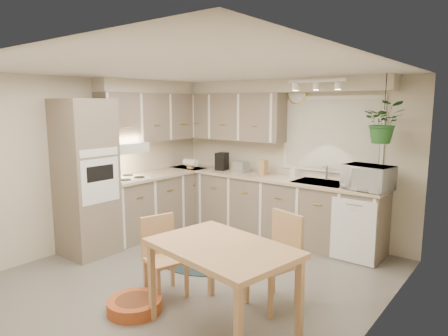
{
  "coord_description": "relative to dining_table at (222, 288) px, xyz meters",
  "views": [
    {
      "loc": [
        3.02,
        -3.38,
        2.02
      ],
      "look_at": [
        -0.05,
        0.55,
        1.23
      ],
      "focal_mm": 32.0,
      "sensor_mm": 36.0,
      "label": 1
    }
  ],
  "objects": [
    {
      "name": "wall_front",
      "position": [
        -0.95,
        -1.35,
        0.8
      ],
      "size": [
        4.0,
        0.04,
        2.4
      ],
      "primitive_type": "cube",
      "color": "beige",
      "rests_on": "floor"
    },
    {
      "name": "wall_back",
      "position": [
        -0.95,
        2.85,
        0.8
      ],
      "size": [
        4.0,
        0.04,
        2.4
      ],
      "primitive_type": "cube",
      "color": "beige",
      "rests_on": "floor"
    },
    {
      "name": "track_light_bar",
      "position": [
        -0.25,
        2.3,
        1.93
      ],
      "size": [
        0.8,
        0.04,
        0.04
      ],
      "primitive_type": "cube",
      "color": "white",
      "rests_on": "ceiling"
    },
    {
      "name": "floor",
      "position": [
        -0.95,
        0.75,
        -0.4
      ],
      "size": [
        4.2,
        4.2,
        0.0
      ],
      "primitive_type": "plane",
      "color": "#68655C",
      "rests_on": "ground"
    },
    {
      "name": "window_blinds",
      "position": [
        -0.25,
        2.82,
        1.2
      ],
      "size": [
        1.4,
        0.02,
        1.0
      ],
      "primitive_type": "cube",
      "color": "white",
      "rests_on": "wall_back"
    },
    {
      "name": "oven_stack",
      "position": [
        -2.62,
        0.38,
        0.65
      ],
      "size": [
        0.65,
        0.65,
        2.1
      ],
      "primitive_type": "cube",
      "color": "gray",
      "rests_on": "floor"
    },
    {
      "name": "counter_left",
      "position": [
        -2.64,
        1.63,
        0.52
      ],
      "size": [
        0.64,
        1.89,
        0.04
      ],
      "primitive_type": "cube",
      "color": "#BEB28A",
      "rests_on": "base_cab_left"
    },
    {
      "name": "base_cab_back",
      "position": [
        -1.15,
        2.55,
        0.05
      ],
      "size": [
        3.6,
        0.6,
        0.9
      ],
      "primitive_type": "cube",
      "color": "gray",
      "rests_on": "floor"
    },
    {
      "name": "knife_block",
      "position": [
        -1.23,
        2.6,
        0.65
      ],
      "size": [
        0.12,
        0.12,
        0.23
      ],
      "primitive_type": "cube",
      "rotation": [
        0.0,
        0.0,
        -0.11
      ],
      "color": "tan",
      "rests_on": "counter_back"
    },
    {
      "name": "dishwasher_front",
      "position": [
        0.35,
        2.24,
        0.02
      ],
      "size": [
        0.58,
        0.02,
        0.83
      ],
      "primitive_type": "cube",
      "color": "white",
      "rests_on": "base_cab_back"
    },
    {
      "name": "range_hood",
      "position": [
        -2.65,
        1.05,
        1.0
      ],
      "size": [
        0.4,
        0.6,
        0.14
      ],
      "primitive_type": "cube",
      "color": "white",
      "rests_on": "upper_cab_left"
    },
    {
      "name": "upper_cab_back",
      "position": [
        -1.95,
        2.68,
        1.42
      ],
      "size": [
        2.0,
        0.35,
        0.75
      ],
      "primitive_type": "cube",
      "color": "gray",
      "rests_on": "wall_back"
    },
    {
      "name": "microwave",
      "position": [
        0.44,
        2.45,
        0.73
      ],
      "size": [
        0.62,
        0.41,
        0.39
      ],
      "primitive_type": "imported",
      "rotation": [
        0.0,
        0.0,
        -0.16
      ],
      "color": "white",
      "rests_on": "counter_back"
    },
    {
      "name": "pet_bed",
      "position": [
        -0.89,
        -0.27,
        -0.34
      ],
      "size": [
        0.66,
        0.66,
        0.12
      ],
      "primitive_type": "cylinder",
      "rotation": [
        0.0,
        0.0,
        0.27
      ],
      "color": "#AC3E22",
      "rests_on": "floor"
    },
    {
      "name": "coffee_maker",
      "position": [
        -2.02,
        2.55,
        0.68
      ],
      "size": [
        0.2,
        0.23,
        0.29
      ],
      "primitive_type": "cube",
      "rotation": [
        0.0,
        0.0,
        0.17
      ],
      "color": "black",
      "rests_on": "counter_back"
    },
    {
      "name": "base_cab_left",
      "position": [
        -2.65,
        1.63,
        0.05
      ],
      "size": [
        0.6,
        1.85,
        0.9
      ],
      "primitive_type": "cube",
      "color": "gray",
      "rests_on": "floor"
    },
    {
      "name": "wall_left",
      "position": [
        -2.95,
        0.75,
        0.8
      ],
      "size": [
        0.04,
        4.2,
        2.4
      ],
      "primitive_type": "cube",
      "color": "beige",
      "rests_on": "floor"
    },
    {
      "name": "wall_right",
      "position": [
        1.05,
        0.75,
        0.8
      ],
      "size": [
        0.04,
        4.2,
        2.4
      ],
      "primitive_type": "cube",
      "color": "beige",
      "rests_on": "floor"
    },
    {
      "name": "wall_oven_face",
      "position": [
        -2.3,
        0.38,
        0.65
      ],
      "size": [
        0.02,
        0.56,
        0.58
      ],
      "primitive_type": "cube",
      "color": "white",
      "rests_on": "oven_stack"
    },
    {
      "name": "dining_table",
      "position": [
        0.0,
        0.0,
        0.0
      ],
      "size": [
        1.4,
        1.05,
        0.8
      ],
      "primitive_type": "cube",
      "rotation": [
        0.0,
        0.0,
        -0.16
      ],
      "color": "tan",
      "rests_on": "floor"
    },
    {
      "name": "ceiling",
      "position": [
        -0.95,
        0.75,
        2.0
      ],
      "size": [
        4.2,
        4.2,
        0.0
      ],
      "primitive_type": "plane",
      "color": "silver",
      "rests_on": "wall_back"
    },
    {
      "name": "toaster",
      "position": [
        -1.65,
        2.57,
        0.63
      ],
      "size": [
        0.32,
        0.23,
        0.17
      ],
      "primitive_type": "cube",
      "rotation": [
        0.0,
        0.0,
        -0.24
      ],
      "color": "#9C9FA3",
      "rests_on": "counter_back"
    },
    {
      "name": "counter_back",
      "position": [
        -1.15,
        2.54,
        0.52
      ],
      "size": [
        3.64,
        0.64,
        0.04
      ],
      "primitive_type": "cube",
      "color": "#BEB28A",
      "rests_on": "base_cab_back"
    },
    {
      "name": "upper_cab_left",
      "position": [
        -2.77,
        1.75,
        1.42
      ],
      "size": [
        0.35,
        2.0,
        0.75
      ],
      "primitive_type": "cube",
      "color": "gray",
      "rests_on": "wall_left"
    },
    {
      "name": "sink",
      "position": [
        -0.25,
        2.55,
        0.5
      ],
      "size": [
        0.7,
        0.48,
        0.1
      ],
      "primitive_type": "cube",
      "color": "#9C9FA3",
      "rests_on": "counter_back"
    },
    {
      "name": "soffit_back",
      "position": [
        -1.15,
        2.7,
        1.9
      ],
      "size": [
        3.6,
        0.3,
        0.2
      ],
      "primitive_type": "cube",
      "color": "beige",
      "rests_on": "wall_back"
    },
    {
      "name": "soffit_left",
      "position": [
        -2.8,
        1.75,
        1.9
      ],
      "size": [
        0.3,
        2.0,
        0.2
      ],
      "primitive_type": "cube",
      "color": "beige",
      "rests_on": "wall_left"
    },
    {
      "name": "braided_rug",
      "position": [
        -1.21,
        1.05,
        -0.4
      ],
      "size": [
        1.24,
        1.01,
        0.01
      ],
      "primitive_type": "ellipsoid",
      "rotation": [
        0.0,
        0.0,
        0.17
      ],
      "color": "black",
      "rests_on": "floor"
    },
    {
      "name": "soap_bottle",
      "position": [
        -0.74,
        2.7,
        0.58
      ],
      "size": [
        0.13,
        0.22,
        0.09
      ],
      "primitive_type": "imported",
      "rotation": [
        0.0,
        0.0,
        -0.24
      ],
      "color": "white",
      "rests_on": "counter_back"
    },
    {
      "name": "chair_back",
      "position": [
        0.11,
        0.68,
        0.07
      ],
      "size": [
        0.55,
        0.55,
        0.94
      ],
      "primitive_type": "cube",
      "rotation": [
        0.0,
        0.0,
        2.86
      ],
      "color": "tan",
      "rests_on": "floor"
    },
    {
      "name": "wall_clock",
      "position": [
        -0.8,
        2.82,
        1.78
      ],
      "size": [
        0.3,
        0.03,
        0.3
      ],
      "primitive_type": "cylinder",
      "rotation": [
        1.57,
        0.0,
        0.0
      ],
      "color": "gold",
      "rests_on": "wall_back"
    },
    {
      "name": "window_frame",
      "position": [
        -0.25,
        2.83,
        1.2
      ],
      "size": [
        1.5,
        0.02,
        1.1
      ],
      "primitive_type": "cube",
      "color": "white",
      "rests_on": "wall_back"
    },
    {
      "name": "chair_left",
      "position": [
        -0.89,
        0.15,
        0.02
      ],
      "size": [
        0.5,
        0.5,
        0.85
      ],
      "primitive_type": "cube",
      "rotation": [
        0.0,
        0.0,
        -1.88
      ],
      "color": "tan",
      "rests_on": "floor"
    },
    {
      "name": "cooktop",
      "position": [
        -2.63,
        1.05,
        0.54
      ],
      "size": [
        0.52,
        0.58,
        0.02
      ],
      "primitive_type": "cube",
      "color": "white",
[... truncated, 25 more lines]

